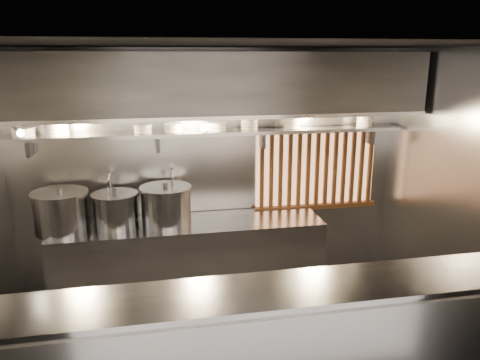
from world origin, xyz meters
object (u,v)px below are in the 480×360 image
object	(u,v)px
heat_lamp	(17,127)
stock_pot_right	(166,205)
stock_pot_left	(116,210)
stock_pot_mid	(61,212)
pendant_bulb	(204,127)

from	to	relation	value
heat_lamp	stock_pot_right	size ratio (longest dim) A/B	0.52
stock_pot_left	stock_pot_mid	size ratio (longest dim) A/B	0.80
heat_lamp	stock_pot_left	bearing A→B (deg)	21.85
heat_lamp	stock_pot_right	bearing A→B (deg)	12.88
heat_lamp	stock_pot_left	size ratio (longest dim) A/B	0.56
stock_pot_left	stock_pot_right	size ratio (longest dim) A/B	0.93
pendant_bulb	stock_pot_left	size ratio (longest dim) A/B	0.30
stock_pot_mid	stock_pot_right	distance (m)	1.10
heat_lamp	stock_pot_mid	size ratio (longest dim) A/B	0.45
heat_lamp	stock_pot_right	xyz separation A→B (m)	(1.36, 0.31, -0.95)
pendant_bulb	stock_pot_mid	xyz separation A→B (m)	(-1.54, -0.07, -0.84)
pendant_bulb	stock_pot_left	xyz separation A→B (m)	(-0.99, -0.03, -0.87)
stock_pot_left	stock_pot_mid	bearing A→B (deg)	-175.15
stock_pot_left	stock_pot_mid	world-z (taller)	stock_pot_mid
pendant_bulb	stock_pot_right	world-z (taller)	pendant_bulb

